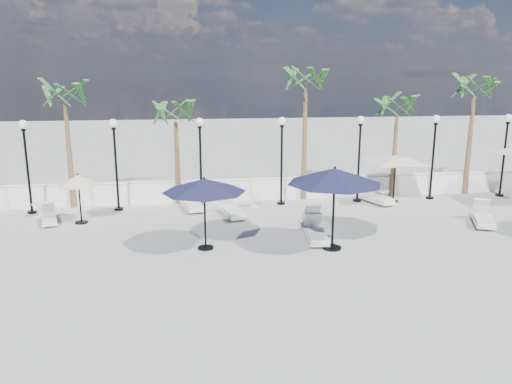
{
  "coord_description": "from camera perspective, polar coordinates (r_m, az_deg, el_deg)",
  "views": [
    {
      "loc": [
        -4.11,
        -14.51,
        5.62
      ],
      "look_at": [
        -1.66,
        2.69,
        1.5
      ],
      "focal_mm": 35.0,
      "sensor_mm": 36.0,
      "label": 1
    }
  ],
  "objects": [
    {
      "name": "ground",
      "position": [
        16.1,
        7.29,
        -7.21
      ],
      "size": [
        100.0,
        100.0,
        0.0
      ],
      "primitive_type": "plane",
      "color": "#999994",
      "rests_on": "ground"
    },
    {
      "name": "balustrade",
      "position": [
        22.98,
        2.42,
        0.37
      ],
      "size": [
        26.0,
        0.3,
        1.01
      ],
      "color": "white",
      "rests_on": "ground"
    },
    {
      "name": "lamppost_0",
      "position": [
        22.18,
        -24.81,
        4.0
      ],
      "size": [
        0.36,
        0.36,
        3.84
      ],
      "color": "black",
      "rests_on": "ground"
    },
    {
      "name": "lamppost_1",
      "position": [
        21.44,
        -15.8,
        4.45
      ],
      "size": [
        0.36,
        0.36,
        3.84
      ],
      "color": "black",
      "rests_on": "ground"
    },
    {
      "name": "lamppost_2",
      "position": [
        21.25,
        -6.38,
        4.8
      ],
      "size": [
        0.36,
        0.36,
        3.84
      ],
      "color": "black",
      "rests_on": "ground"
    },
    {
      "name": "lamppost_3",
      "position": [
        21.64,
        2.95,
        5.01
      ],
      "size": [
        0.36,
        0.36,
        3.84
      ],
      "color": "black",
      "rests_on": "ground"
    },
    {
      "name": "lamppost_4",
      "position": [
        22.56,
        11.75,
        5.09
      ],
      "size": [
        0.36,
        0.36,
        3.84
      ],
      "color": "black",
      "rests_on": "ground"
    },
    {
      "name": "lamppost_5",
      "position": [
        23.97,
        19.68,
        5.07
      ],
      "size": [
        0.36,
        0.36,
        3.84
      ],
      "color": "black",
      "rests_on": "ground"
    },
    {
      "name": "lamppost_6",
      "position": [
        25.78,
        26.61,
        4.96
      ],
      "size": [
        0.36,
        0.36,
        3.84
      ],
      "color": "black",
      "rests_on": "ground"
    },
    {
      "name": "palm_0",
      "position": [
        22.38,
        -21.02,
        9.69
      ],
      "size": [
        2.6,
        2.6,
        5.5
      ],
      "color": "brown",
      "rests_on": "ground"
    },
    {
      "name": "palm_1",
      "position": [
        21.9,
        -9.18,
        8.29
      ],
      "size": [
        2.6,
        2.6,
        4.7
      ],
      "color": "brown",
      "rests_on": "ground"
    },
    {
      "name": "palm_2",
      "position": [
        22.45,
        5.71,
        11.99
      ],
      "size": [
        2.6,
        2.6,
        6.1
      ],
      "color": "brown",
      "rests_on": "ground"
    },
    {
      "name": "palm_3",
      "position": [
        23.89,
        15.84,
        8.84
      ],
      "size": [
        2.6,
        2.6,
        4.9
      ],
      "color": "brown",
      "rests_on": "ground"
    },
    {
      "name": "palm_4",
      "position": [
        25.57,
        23.68,
        10.25
      ],
      "size": [
        2.6,
        2.6,
        5.7
      ],
      "color": "brown",
      "rests_on": "ground"
    },
    {
      "name": "lounger_0",
      "position": [
        20.88,
        -22.56,
        -2.73
      ],
      "size": [
        0.93,
        1.73,
        0.62
      ],
      "rotation": [
        0.0,
        0.0,
        0.25
      ],
      "color": "silver",
      "rests_on": "ground"
    },
    {
      "name": "lounger_1",
      "position": [
        20.22,
        -2.78,
        -2.05
      ],
      "size": [
        1.05,
        2.13,
        0.76
      ],
      "rotation": [
        0.0,
        0.0,
        0.2
      ],
      "color": "silver",
      "rests_on": "ground"
    },
    {
      "name": "lounger_2",
      "position": [
        21.42,
        -7.34,
        -1.26
      ],
      "size": [
        1.06,
        2.16,
        0.77
      ],
      "rotation": [
        0.0,
        0.0,
        0.2
      ],
      "color": "silver",
      "rests_on": "ground"
    },
    {
      "name": "lounger_3",
      "position": [
        17.4,
        6.85,
        -4.74
      ],
      "size": [
        0.84,
        2.01,
        0.73
      ],
      "rotation": [
        0.0,
        0.0,
        -0.1
      ],
      "color": "silver",
      "rests_on": "ground"
    },
    {
      "name": "lounger_4",
      "position": [
        18.58,
        7.07,
        -3.58
      ],
      "size": [
        0.71,
        1.95,
        0.72
      ],
      "rotation": [
        0.0,
        0.0,
        0.04
      ],
      "color": "silver",
      "rests_on": "ground"
    },
    {
      "name": "lounger_5",
      "position": [
        22.93,
        13.36,
        -0.55
      ],
      "size": [
        1.33,
        2.15,
        0.77
      ],
      "rotation": [
        0.0,
        0.0,
        0.36
      ],
      "color": "silver",
      "rests_on": "ground"
    },
    {
      "name": "lounger_6",
      "position": [
        20.95,
        24.49,
        -2.71
      ],
      "size": [
        1.44,
        2.15,
        0.77
      ],
      "rotation": [
        0.0,
        0.0,
        -0.42
      ],
      "color": "silver",
      "rests_on": "ground"
    },
    {
      "name": "side_table_0",
      "position": [
        21.92,
        -23.51,
        -1.77
      ],
      "size": [
        0.56,
        0.56,
        0.54
      ],
      "color": "silver",
      "rests_on": "ground"
    },
    {
      "name": "side_table_1",
      "position": [
        21.58,
        -0.19,
        -0.94
      ],
      "size": [
        0.51,
        0.51,
        0.49
      ],
      "color": "silver",
      "rests_on": "ground"
    },
    {
      "name": "side_table_2",
      "position": [
        23.09,
        14.33,
        -0.37
      ],
      "size": [
        0.54,
        0.54,
        0.52
      ],
      "color": "silver",
      "rests_on": "ground"
    },
    {
      "name": "parasol_navy_left",
      "position": [
        16.06,
        -5.95,
        0.72
      ],
      "size": [
        2.74,
        2.74,
        2.42
      ],
      "color": "black",
      "rests_on": "ground"
    },
    {
      "name": "parasol_navy_mid",
      "position": [
        16.1,
        8.97,
        1.76
      ],
      "size": [
        3.09,
        3.09,
        2.77
      ],
      "color": "black",
      "rests_on": "ground"
    },
    {
      "name": "parasol_cream_sq_a",
      "position": [
        22.93,
        15.69,
        4.02
      ],
      "size": [
        4.63,
        4.63,
        2.27
      ],
      "color": "black",
      "rests_on": "ground"
    },
    {
      "name": "parasol_cream_small",
      "position": [
        20.1,
        -19.66,
        1.21
      ],
      "size": [
        1.59,
        1.59,
        1.95
      ],
      "color": "black",
      "rests_on": "ground"
    }
  ]
}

